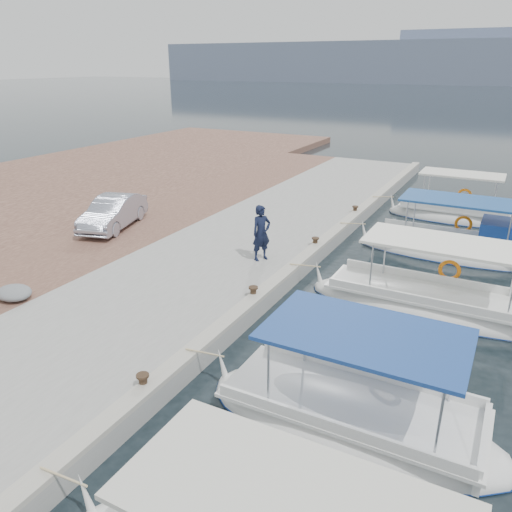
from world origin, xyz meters
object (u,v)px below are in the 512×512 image
(fishing_caique_d, at_px, (452,250))
(parked_car, at_px, (113,212))
(fishing_caique_b, at_px, (350,420))
(fishing_caique_e, at_px, (453,217))
(fisherman, at_px, (261,233))
(fishing_caique_c, at_px, (430,307))

(fishing_caique_d, relative_size, parked_car, 1.78)
(fishing_caique_d, distance_m, parked_car, 13.75)
(fishing_caique_b, distance_m, parked_car, 14.18)
(fishing_caique_e, height_order, fisherman, fisherman)
(fishing_caique_c, bearing_deg, fishing_caique_b, -95.28)
(fishing_caique_d, height_order, fisherman, fisherman)
(fishing_caique_c, bearing_deg, fishing_caique_e, 93.98)
(fisherman, distance_m, parked_car, 7.18)
(fishing_caique_d, bearing_deg, fishing_caique_e, 97.06)
(fishing_caique_d, xyz_separation_m, fishing_caique_e, (-0.62, 5.01, -0.07))
(fishing_caique_c, bearing_deg, fisherman, 177.54)
(fishing_caique_c, height_order, parked_car, fishing_caique_c)
(fishing_caique_e, height_order, parked_car, fishing_caique_e)
(fishing_caique_e, bearing_deg, fishing_caique_b, -89.46)
(fishing_caique_c, bearing_deg, fishing_caique_d, 91.01)
(fishing_caique_b, distance_m, fishing_caique_e, 16.29)
(fishing_caique_e, distance_m, fisherman, 11.32)
(fishing_caique_c, height_order, fishing_caique_d, same)
(parked_car, bearing_deg, fishing_caique_c, -18.89)
(fishing_caique_b, relative_size, fisherman, 3.24)
(fishing_caique_c, xyz_separation_m, fishing_caique_d, (-0.09, 5.23, 0.07))
(fishing_caique_e, bearing_deg, fishing_caique_d, -82.94)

